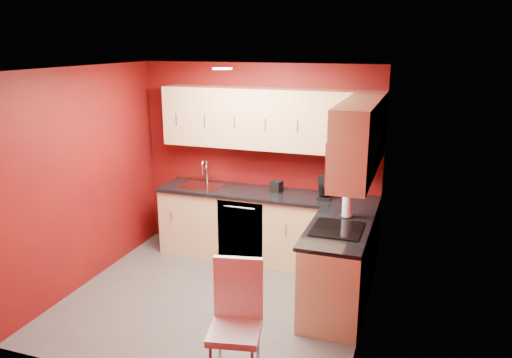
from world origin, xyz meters
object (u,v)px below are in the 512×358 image
Objects in this scene: sink at (202,183)px; paper_towel at (347,206)px; coffee_maker at (325,188)px; dining_chair at (235,325)px; microwave at (352,159)px; napkin_holder at (277,186)px.

sink is 2.06× the size of paper_towel.
coffee_maker reaches higher than dining_chair.
sink is 2.81m from dining_chair.
sink is 2.10m from paper_towel.
microwave reaches higher than dining_chair.
sink is 3.78× the size of napkin_holder.
microwave is 0.74× the size of dining_chair.
napkin_holder is 0.13× the size of dining_chair.
dining_chair is at bearing -102.69° from coffee_maker.
paper_towel is 1.98m from dining_chair.
napkin_holder reaches higher than dining_chair.
microwave is 2.43m from sink.
coffee_maker is at bearing 122.55° from paper_towel.
microwave is 1.24m from coffee_maker.
microwave is at bearing -44.78° from napkin_holder.
microwave is 1.46× the size of sink.
coffee_maker is 0.26× the size of dining_chair.
paper_towel is (2.01, -0.59, 0.09)m from sink.
microwave is 5.53× the size of napkin_holder.
paper_towel is (1.00, -0.66, 0.06)m from napkin_holder.
coffee_maker reaches higher than paper_towel.
paper_towel is (-0.08, 0.41, -0.62)m from microwave.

